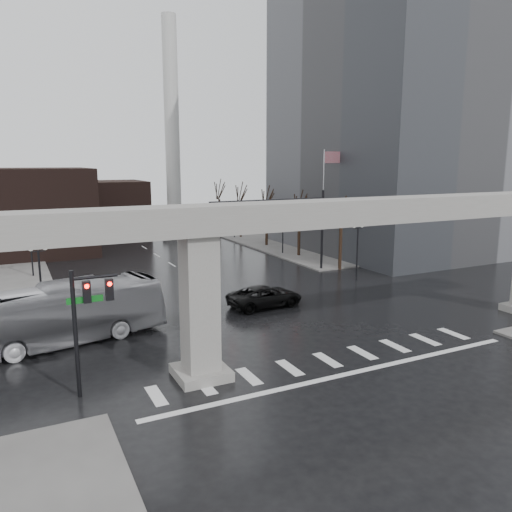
# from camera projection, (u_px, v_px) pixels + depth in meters

# --- Properties ---
(ground) EXTENTS (160.00, 160.00, 0.00)m
(ground) POSITION_uv_depth(u_px,v_px,m) (317.00, 354.00, 28.33)
(ground) COLOR black
(ground) RESTS_ON ground
(sidewalk_ne) EXTENTS (28.00, 36.00, 0.15)m
(sidewalk_ne) POSITION_uv_depth(u_px,v_px,m) (331.00, 237.00, 71.35)
(sidewalk_ne) COLOR slate
(sidewalk_ne) RESTS_ON ground
(elevated_guideway) EXTENTS (48.00, 2.60, 8.70)m
(elevated_guideway) POSITION_uv_depth(u_px,v_px,m) (339.00, 233.00, 27.60)
(elevated_guideway) COLOR gray
(elevated_guideway) RESTS_ON ground
(office_tower) EXTENTS (22.00, 26.00, 42.00)m
(office_tower) POSITION_uv_depth(u_px,v_px,m) (398.00, 74.00, 59.53)
(office_tower) COLOR slate
(office_tower) RESTS_ON ground
(building_far_left) EXTENTS (16.00, 14.00, 10.00)m
(building_far_left) POSITION_uv_depth(u_px,v_px,m) (19.00, 212.00, 58.25)
(building_far_left) COLOR black
(building_far_left) RESTS_ON ground
(building_far_mid) EXTENTS (10.00, 10.00, 8.00)m
(building_far_mid) POSITION_uv_depth(u_px,v_px,m) (109.00, 209.00, 72.48)
(building_far_mid) COLOR black
(building_far_mid) RESTS_ON ground
(smokestack) EXTENTS (3.60, 3.60, 30.00)m
(smokestack) POSITION_uv_depth(u_px,v_px,m) (172.00, 143.00, 68.95)
(smokestack) COLOR silver
(smokestack) RESTS_ON ground
(signal_mast_arm) EXTENTS (12.12, 0.43, 8.00)m
(signal_mast_arm) POSITION_uv_depth(u_px,v_px,m) (289.00, 214.00, 47.72)
(signal_mast_arm) COLOR black
(signal_mast_arm) RESTS_ON ground
(signal_left_pole) EXTENTS (2.30, 0.30, 6.00)m
(signal_left_pole) POSITION_uv_depth(u_px,v_px,m) (87.00, 311.00, 22.66)
(signal_left_pole) COLOR black
(signal_left_pole) RESTS_ON ground
(flagpole_assembly) EXTENTS (2.06, 0.12, 12.00)m
(flagpole_assembly) POSITION_uv_depth(u_px,v_px,m) (326.00, 192.00, 52.97)
(flagpole_assembly) COLOR silver
(flagpole_assembly) RESTS_ON ground
(lamp_right_0) EXTENTS (1.22, 0.32, 5.11)m
(lamp_right_0) POSITION_uv_depth(u_px,v_px,m) (358.00, 242.00, 45.90)
(lamp_right_0) COLOR black
(lamp_right_0) RESTS_ON ground
(lamp_right_1) EXTENTS (1.22, 0.32, 5.11)m
(lamp_right_1) POSITION_uv_depth(u_px,v_px,m) (283.00, 225.00, 58.22)
(lamp_right_1) COLOR black
(lamp_right_1) RESTS_ON ground
(lamp_right_2) EXTENTS (1.22, 0.32, 5.11)m
(lamp_right_2) POSITION_uv_depth(u_px,v_px,m) (234.00, 214.00, 70.55)
(lamp_right_2) COLOR black
(lamp_right_2) RESTS_ON ground
(lamp_left_0) EXTENTS (1.22, 0.32, 5.11)m
(lamp_left_0) POSITION_uv_depth(u_px,v_px,m) (40.00, 270.00, 34.11)
(lamp_left_0) COLOR black
(lamp_left_0) RESTS_ON ground
(lamp_left_1) EXTENTS (1.22, 0.32, 5.11)m
(lamp_left_1) POSITION_uv_depth(u_px,v_px,m) (30.00, 241.00, 46.43)
(lamp_left_1) COLOR black
(lamp_left_1) RESTS_ON ground
(lamp_left_2) EXTENTS (1.22, 0.32, 5.11)m
(lamp_left_2) POSITION_uv_depth(u_px,v_px,m) (25.00, 224.00, 58.76)
(lamp_left_2) COLOR black
(lamp_left_2) RESTS_ON ground
(tree_right_0) EXTENTS (1.09, 1.58, 7.50)m
(tree_right_0) POSITION_uv_depth(u_px,v_px,m) (341.00, 242.00, 50.01)
(tree_right_0) COLOR black
(tree_right_0) RESTS_ON ground
(tree_right_1) EXTENTS (1.09, 1.61, 7.67)m
(tree_right_1) POSITION_uv_depth(u_px,v_px,m) (299.00, 232.00, 57.04)
(tree_right_1) COLOR black
(tree_right_1) RESTS_ON ground
(tree_right_2) EXTENTS (1.10, 1.63, 7.85)m
(tree_right_2) POSITION_uv_depth(u_px,v_px,m) (267.00, 224.00, 64.07)
(tree_right_2) COLOR black
(tree_right_2) RESTS_ON ground
(tree_right_3) EXTENTS (1.11, 1.66, 8.02)m
(tree_right_3) POSITION_uv_depth(u_px,v_px,m) (241.00, 217.00, 71.10)
(tree_right_3) COLOR black
(tree_right_3) RESTS_ON ground
(tree_right_4) EXTENTS (1.12, 1.69, 8.19)m
(tree_right_4) POSITION_uv_depth(u_px,v_px,m) (220.00, 212.00, 78.13)
(tree_right_4) COLOR black
(tree_right_4) RESTS_ON ground
(pickup_truck) EXTENTS (5.90, 2.97, 1.60)m
(pickup_truck) POSITION_uv_depth(u_px,v_px,m) (265.00, 296.00, 37.42)
(pickup_truck) COLOR black
(pickup_truck) RESTS_ON ground
(city_bus) EXTENTS (13.52, 5.60, 3.67)m
(city_bus) POSITION_uv_depth(u_px,v_px,m) (54.00, 315.00, 29.36)
(city_bus) COLOR #A8A8AD
(city_bus) RESTS_ON ground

